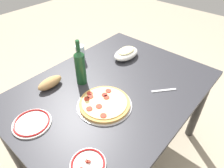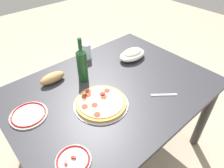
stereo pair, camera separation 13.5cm
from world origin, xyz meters
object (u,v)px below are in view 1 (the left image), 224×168
(water_glass, at_px, (80,53))
(bread_loaf, at_px, (50,83))
(pepperoni_pizza, at_px, (104,103))
(baked_pasta_dish, at_px, (126,53))
(spice_shaker, at_px, (79,63))
(side_plate_far, at_px, (32,123))
(side_plate_near, at_px, (88,164))
(wine_bottle, at_px, (80,67))
(dining_table, at_px, (112,99))

(water_glass, distance_m, bread_loaf, 0.38)
(pepperoni_pizza, xyz_separation_m, baked_pasta_dish, (0.52, 0.24, 0.03))
(pepperoni_pizza, distance_m, spice_shaker, 0.45)
(side_plate_far, bearing_deg, side_plate_near, -84.96)
(wine_bottle, height_order, water_glass, wine_bottle)
(baked_pasta_dish, height_order, water_glass, water_glass)
(baked_pasta_dish, bearing_deg, side_plate_far, -177.63)
(dining_table, distance_m, bread_loaf, 0.44)
(baked_pasta_dish, height_order, spice_shaker, spice_shaker)
(wine_bottle, height_order, side_plate_near, wine_bottle)
(water_glass, height_order, bread_loaf, water_glass)
(dining_table, bearing_deg, side_plate_far, 166.34)
(pepperoni_pizza, bearing_deg, side_plate_near, -148.34)
(baked_pasta_dish, distance_m, spice_shaker, 0.39)
(side_plate_near, relative_size, spice_shaker, 1.94)
(baked_pasta_dish, bearing_deg, side_plate_near, -152.37)
(wine_bottle, bearing_deg, water_glass, 49.25)
(dining_table, distance_m, water_glass, 0.46)
(wine_bottle, bearing_deg, side_plate_near, -129.82)
(wine_bottle, height_order, spice_shaker, wine_bottle)
(wine_bottle, xyz_separation_m, spice_shaker, (0.10, 0.14, -0.09))
(pepperoni_pizza, distance_m, side_plate_near, 0.40)
(wine_bottle, bearing_deg, side_plate_far, -171.25)
(baked_pasta_dish, relative_size, side_plate_near, 1.42)
(side_plate_near, xyz_separation_m, side_plate_far, (-0.04, 0.41, -0.00))
(dining_table, relative_size, pepperoni_pizza, 4.08)
(dining_table, relative_size, baked_pasta_dish, 5.72)
(pepperoni_pizza, relative_size, spice_shaker, 3.87)
(side_plate_far, bearing_deg, spice_shaker, 21.12)
(pepperoni_pizza, relative_size, side_plate_near, 1.99)
(spice_shaker, bearing_deg, side_plate_near, -129.04)
(bread_loaf, bearing_deg, wine_bottle, -35.20)
(dining_table, xyz_separation_m, pepperoni_pizza, (-0.16, -0.08, 0.12))
(dining_table, xyz_separation_m, wine_bottle, (-0.09, 0.20, 0.24))
(wine_bottle, relative_size, water_glass, 2.52)
(pepperoni_pizza, xyz_separation_m, bread_loaf, (-0.11, 0.39, 0.02))
(spice_shaker, bearing_deg, bread_loaf, -176.08)
(dining_table, xyz_separation_m, side_plate_far, (-0.53, 0.13, 0.12))
(side_plate_near, relative_size, bread_loaf, 0.93)
(pepperoni_pizza, distance_m, wine_bottle, 0.30)
(wine_bottle, bearing_deg, spice_shaker, 53.73)
(dining_table, bearing_deg, spice_shaker, 88.37)
(baked_pasta_dish, height_order, side_plate_near, baked_pasta_dish)
(pepperoni_pizza, xyz_separation_m, wine_bottle, (0.06, 0.27, 0.12))
(baked_pasta_dish, relative_size, bread_loaf, 1.33)
(side_plate_near, relative_size, side_plate_far, 0.79)
(water_glass, xyz_separation_m, side_plate_near, (-0.59, -0.70, -0.05))
(wine_bottle, distance_m, spice_shaker, 0.20)
(pepperoni_pizza, bearing_deg, spice_shaker, 68.00)
(wine_bottle, bearing_deg, baked_pasta_dish, -3.74)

